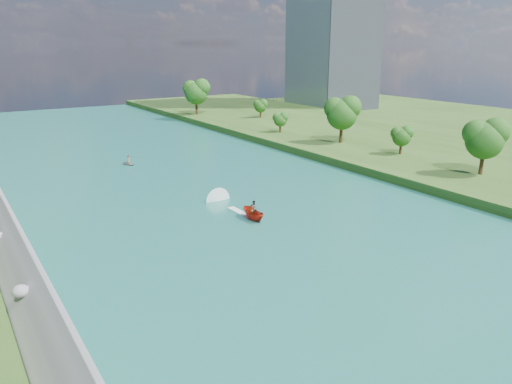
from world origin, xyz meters
TOP-DOWN VIEW (x-y plane):
  - ground at (0.00, 0.00)m, footprint 260.00×260.00m
  - river_water at (0.00, 20.00)m, footprint 55.00×240.00m
  - berm_east at (49.50, 20.00)m, footprint 44.00×240.00m
  - riprap_bank at (-25.84, 19.09)m, footprint 4.13×236.00m
  - office_tower at (82.50, 95.00)m, footprint 22.00×22.00m
  - trees_east at (37.36, 44.72)m, footprint 18.33×138.70m
  - motorboat at (1.16, 16.63)m, footprint 3.60×18.74m
  - raft at (-2.11, 50.68)m, footprint 2.71×3.30m

SIDE VIEW (x-z plane):
  - ground at x=0.00m, z-range 0.00..0.00m
  - river_water at x=0.00m, z-range 0.00..0.10m
  - raft at x=-2.11m, z-range -0.37..1.32m
  - berm_east at x=49.50m, z-range 0.00..1.50m
  - motorboat at x=1.16m, z-range -0.33..1.83m
  - riprap_bank at x=-25.84m, z-range -0.30..3.88m
  - trees_east at x=37.36m, z-range 0.64..12.04m
  - office_tower at x=82.50m, z-range 0.00..60.00m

